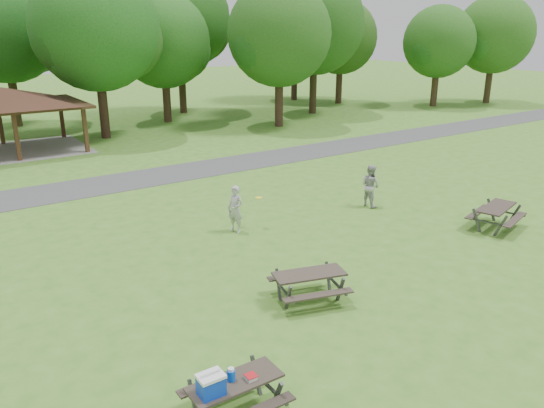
{
  "coord_description": "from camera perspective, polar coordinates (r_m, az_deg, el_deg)",
  "views": [
    {
      "loc": [
        -8.68,
        -10.07,
        7.01
      ],
      "look_at": [
        1.0,
        4.0,
        1.3
      ],
      "focal_mm": 35.0,
      "sensor_mm": 36.0,
      "label": 1
    }
  ],
  "objects": [
    {
      "name": "ground",
      "position": [
        15.03,
        5.58,
        -9.41
      ],
      "size": [
        160.0,
        160.0,
        0.0
      ],
      "primitive_type": "plane",
      "color": "#417722",
      "rests_on": "ground"
    },
    {
      "name": "asphalt_path",
      "position": [
        26.53,
        -14.18,
        2.62
      ],
      "size": [
        120.0,
        3.2,
        0.02
      ],
      "primitive_type": "cube",
      "color": "#414143",
      "rests_on": "ground"
    },
    {
      "name": "pavilion",
      "position": [
        34.62,
        -26.95,
        9.98
      ],
      "size": [
        8.6,
        7.01,
        3.76
      ],
      "color": "#311D11",
      "rests_on": "ground"
    },
    {
      "name": "tree_row_e",
      "position": [
        36.71,
        -18.3,
        17.26
      ],
      "size": [
        8.4,
        8.0,
        11.02
      ],
      "color": "black",
      "rests_on": "ground"
    },
    {
      "name": "tree_row_f",
      "position": [
        42.1,
        -11.52,
        16.55
      ],
      "size": [
        7.35,
        7.0,
        9.55
      ],
      "color": "#311F16",
      "rests_on": "ground"
    },
    {
      "name": "tree_row_g",
      "position": [
        39.36,
        0.88,
        17.5
      ],
      "size": [
        7.77,
        7.4,
        10.25
      ],
      "color": "black",
      "rests_on": "ground"
    },
    {
      "name": "tree_row_h",
      "position": [
        45.77,
        4.68,
        18.46
      ],
      "size": [
        8.61,
        8.2,
        11.37
      ],
      "color": "black",
      "rests_on": "ground"
    },
    {
      "name": "tree_row_i",
      "position": [
        52.33,
        7.46,
        17.14
      ],
      "size": [
        7.14,
        6.8,
        9.52
      ],
      "color": "black",
      "rests_on": "ground"
    },
    {
      "name": "tree_row_j",
      "position": [
        52.21,
        17.53,
        16.09
      ],
      "size": [
        6.72,
        6.4,
        8.96
      ],
      "color": "#322216",
      "rests_on": "ground"
    },
    {
      "name": "tree_deep_b",
      "position": [
        43.63,
        -26.76,
        16.46
      ],
      "size": [
        8.4,
        8.0,
        11.13
      ],
      "color": "#312315",
      "rests_on": "ground"
    },
    {
      "name": "tree_deep_c",
      "position": [
        46.51,
        -9.88,
        18.77
      ],
      "size": [
        8.82,
        8.4,
        11.9
      ],
      "color": "#301D15",
      "rests_on": "ground"
    },
    {
      "name": "tree_deep_d",
      "position": [
        54.54,
        2.55,
        18.5
      ],
      "size": [
        8.4,
        8.0,
        11.27
      ],
      "color": "black",
      "rests_on": "ground"
    },
    {
      "name": "tree_flank_right",
      "position": [
        56.17,
        22.82,
        16.26
      ],
      "size": [
        7.56,
        7.2,
        9.97
      ],
      "color": "#2E2114",
      "rests_on": "ground"
    },
    {
      "name": "picnic_table_near",
      "position": [
        10.36,
        -4.79,
        -19.01
      ],
      "size": [
        1.82,
        1.48,
        1.25
      ],
      "color": "#2F2821",
      "rests_on": "ground"
    },
    {
      "name": "picnic_table_middle",
      "position": [
        14.32,
        4.03,
        -8.1
      ],
      "size": [
        2.27,
        2.01,
        0.83
      ],
      "color": "#322A24",
      "rests_on": "ground"
    },
    {
      "name": "picnic_table_far",
      "position": [
        20.93,
        23.0,
        -0.76
      ],
      "size": [
        2.35,
        2.07,
        0.86
      ],
      "color": "#2F2622",
      "rests_on": "ground"
    },
    {
      "name": "frisbee_in_flight",
      "position": [
        19.2,
        -1.44,
        0.68
      ],
      "size": [
        0.29,
        0.29,
        0.02
      ],
      "color": "yellow",
      "rests_on": "ground"
    },
    {
      "name": "frisbee_thrower",
      "position": [
        18.9,
        -3.95,
        -0.57
      ],
      "size": [
        0.61,
        0.73,
        1.71
      ],
      "primitive_type": "imported",
      "rotation": [
        0.0,
        0.0,
        -1.19
      ],
      "color": "#ABACAE",
      "rests_on": "ground"
    },
    {
      "name": "frisbee_catcher",
      "position": [
        21.98,
        10.53,
        1.95
      ],
      "size": [
        0.72,
        0.89,
        1.74
      ],
      "primitive_type": "imported",
      "rotation": [
        0.0,
        0.0,
        1.65
      ],
      "color": "#A6A6A9",
      "rests_on": "ground"
    }
  ]
}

